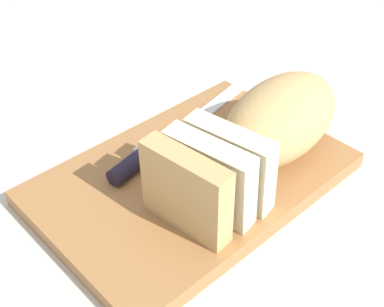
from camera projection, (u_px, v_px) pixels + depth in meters
name	position (u px, v px, depth m)	size (l,w,h in m)	color
ground_plane	(192.00, 185.00, 0.67)	(3.00, 3.00, 0.00)	beige
cutting_board	(192.00, 178.00, 0.66)	(0.38, 0.26, 0.02)	#9E6B3D
bread_loaf	(262.00, 134.00, 0.64)	(0.30, 0.13, 0.10)	tan
bread_knife	(152.00, 150.00, 0.68)	(0.30, 0.07, 0.02)	silver
crumb_near_knife	(207.00, 172.00, 0.65)	(0.01, 0.01, 0.01)	tan
crumb_near_loaf	(213.00, 194.00, 0.62)	(0.00, 0.00, 0.00)	tan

